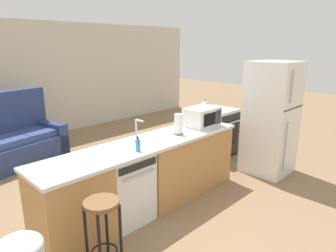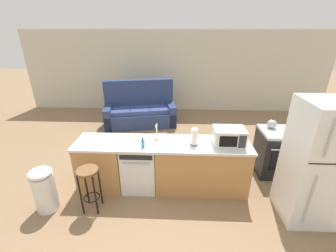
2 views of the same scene
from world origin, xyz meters
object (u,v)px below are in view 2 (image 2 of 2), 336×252
at_px(dishwasher, 140,166).
at_px(trash_bin, 44,189).
at_px(soap_bottle, 143,143).
at_px(refrigerator, 316,163).
at_px(paper_towel_roll, 194,137).
at_px(bar_stool, 89,181).
at_px(microwave, 229,136).
at_px(kettle, 272,124).
at_px(couch, 140,111).
at_px(stove_range, 278,152).

height_order(dishwasher, trash_bin, dishwasher).
bearing_deg(soap_bottle, dishwasher, 120.87).
relative_size(refrigerator, paper_towel_roll, 6.49).
xyz_separation_m(dishwasher, soap_bottle, (0.10, -0.17, 0.55)).
distance_m(paper_towel_roll, bar_stool, 1.76).
relative_size(microwave, soap_bottle, 2.84).
bearing_deg(microwave, refrigerator, -26.19).
bearing_deg(microwave, trash_bin, -167.96).
distance_m(kettle, couch, 3.70).
relative_size(stove_range, trash_bin, 1.22).
bearing_deg(kettle, stove_range, -38.19).
bearing_deg(microwave, bar_stool, -164.72).
distance_m(stove_range, paper_towel_roll, 1.87).
height_order(stove_range, paper_towel_roll, paper_towel_roll).
height_order(paper_towel_roll, couch, couch).
bearing_deg(dishwasher, couch, 99.07).
height_order(microwave, soap_bottle, microwave).
distance_m(bar_stool, couch, 3.50).
relative_size(kettle, couch, 0.10).
bearing_deg(paper_towel_roll, refrigerator, -16.73).
bearing_deg(dishwasher, paper_towel_roll, -2.80).
distance_m(dishwasher, paper_towel_roll, 1.11).
bearing_deg(couch, paper_towel_roll, -64.81).
bearing_deg(microwave, dishwasher, 179.95).
relative_size(stove_range, refrigerator, 0.49).
relative_size(kettle, trash_bin, 0.28).
bearing_deg(kettle, trash_bin, -161.32).
height_order(kettle, bar_stool, kettle).
relative_size(microwave, kettle, 2.44).
bearing_deg(kettle, dishwasher, -164.42).
distance_m(paper_towel_roll, kettle, 1.68).
relative_size(soap_bottle, bar_stool, 0.24).
xyz_separation_m(bar_stool, couch, (0.21, 3.49, -0.14)).
height_order(trash_bin, couch, couch).
height_order(stove_range, refrigerator, refrigerator).
xyz_separation_m(paper_towel_roll, trash_bin, (-2.31, -0.57, -0.66)).
bearing_deg(couch, trash_bin, -104.80).
distance_m(stove_range, microwave, 1.38).
bearing_deg(trash_bin, microwave, 12.04).
bearing_deg(trash_bin, stove_range, 16.25).
xyz_separation_m(microwave, soap_bottle, (-1.38, -0.17, -0.07)).
xyz_separation_m(stove_range, microwave, (-1.11, -0.55, 0.59)).
distance_m(microwave, bar_stool, 2.29).
distance_m(dishwasher, kettle, 2.59).
relative_size(soap_bottle, trash_bin, 0.24).
bearing_deg(refrigerator, soap_bottle, 171.45).
xyz_separation_m(soap_bottle, bar_stool, (-0.78, -0.42, -0.44)).
bearing_deg(trash_bin, bar_stool, 1.87).
xyz_separation_m(microwave, kettle, (0.95, 0.68, -0.05)).
height_order(refrigerator, microwave, refrigerator).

